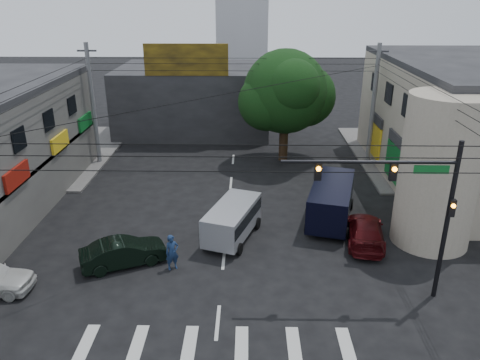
{
  "coord_description": "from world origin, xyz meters",
  "views": [
    {
      "loc": [
        1.19,
        -18.52,
        12.58
      ],
      "look_at": [
        0.79,
        4.0,
        3.47
      ],
      "focal_mm": 35.0,
      "sensor_mm": 36.0,
      "label": 1
    }
  ],
  "objects_px": {
    "dark_sedan": "(124,252)",
    "navy_van": "(331,202)",
    "utility_pole_far_left": "(93,105)",
    "silver_minivan": "(232,222)",
    "traffic_officer": "(172,252)",
    "utility_pole_far_right": "(373,107)",
    "street_tree": "(285,92)",
    "maroon_sedan": "(365,231)",
    "traffic_gantry": "(410,196)"
  },
  "relations": [
    {
      "from": "traffic_gantry",
      "to": "dark_sedan",
      "type": "distance_m",
      "value": 13.55
    },
    {
      "from": "street_tree",
      "to": "traffic_officer",
      "type": "relative_size",
      "value": 4.81
    },
    {
      "from": "dark_sedan",
      "to": "utility_pole_far_left",
      "type": "bearing_deg",
      "value": -3.43
    },
    {
      "from": "utility_pole_far_left",
      "to": "silver_minivan",
      "type": "bearing_deg",
      "value": -47.6
    },
    {
      "from": "utility_pole_far_left",
      "to": "navy_van",
      "type": "bearing_deg",
      "value": -30.21
    },
    {
      "from": "traffic_officer",
      "to": "utility_pole_far_left",
      "type": "bearing_deg",
      "value": 91.35
    },
    {
      "from": "dark_sedan",
      "to": "maroon_sedan",
      "type": "height_order",
      "value": "dark_sedan"
    },
    {
      "from": "utility_pole_far_right",
      "to": "navy_van",
      "type": "relative_size",
      "value": 1.5
    },
    {
      "from": "utility_pole_far_left",
      "to": "dark_sedan",
      "type": "relative_size",
      "value": 2.09
    },
    {
      "from": "street_tree",
      "to": "traffic_gantry",
      "type": "relative_size",
      "value": 1.21
    },
    {
      "from": "street_tree",
      "to": "traffic_officer",
      "type": "height_order",
      "value": "street_tree"
    },
    {
      "from": "traffic_gantry",
      "to": "maroon_sedan",
      "type": "bearing_deg",
      "value": 93.81
    },
    {
      "from": "traffic_gantry",
      "to": "utility_pole_far_left",
      "type": "height_order",
      "value": "utility_pole_far_left"
    },
    {
      "from": "traffic_gantry",
      "to": "silver_minivan",
      "type": "xyz_separation_m",
      "value": [
        -7.45,
        5.1,
        -3.86
      ]
    },
    {
      "from": "traffic_gantry",
      "to": "silver_minivan",
      "type": "relative_size",
      "value": 1.48
    },
    {
      "from": "utility_pole_far_right",
      "to": "traffic_gantry",
      "type": "bearing_deg",
      "value": -98.94
    },
    {
      "from": "traffic_gantry",
      "to": "utility_pole_far_right",
      "type": "xyz_separation_m",
      "value": [
        2.68,
        17.0,
        -0.23
      ]
    },
    {
      "from": "street_tree",
      "to": "silver_minivan",
      "type": "distance_m",
      "value": 14.14
    },
    {
      "from": "silver_minivan",
      "to": "navy_van",
      "type": "distance_m",
      "value": 6.13
    },
    {
      "from": "utility_pole_far_left",
      "to": "utility_pole_far_right",
      "type": "distance_m",
      "value": 21.0
    },
    {
      "from": "dark_sedan",
      "to": "silver_minivan",
      "type": "distance_m",
      "value": 5.95
    },
    {
      "from": "utility_pole_far_left",
      "to": "traffic_officer",
      "type": "xyz_separation_m",
      "value": [
        8.07,
        -15.02,
        -3.7
      ]
    },
    {
      "from": "silver_minivan",
      "to": "traffic_officer",
      "type": "bearing_deg",
      "value": 156.55
    },
    {
      "from": "street_tree",
      "to": "navy_van",
      "type": "xyz_separation_m",
      "value": [
        2.07,
        -10.65,
        -4.32
      ]
    },
    {
      "from": "traffic_gantry",
      "to": "utility_pole_far_right",
      "type": "height_order",
      "value": "utility_pole_far_right"
    },
    {
      "from": "utility_pole_far_left",
      "to": "maroon_sedan",
      "type": "height_order",
      "value": "utility_pole_far_left"
    },
    {
      "from": "silver_minivan",
      "to": "traffic_officer",
      "type": "xyz_separation_m",
      "value": [
        -2.81,
        -3.11,
        -0.06
      ]
    },
    {
      "from": "dark_sedan",
      "to": "navy_van",
      "type": "distance_m",
      "value": 12.06
    },
    {
      "from": "street_tree",
      "to": "utility_pole_far_right",
      "type": "distance_m",
      "value": 6.63
    },
    {
      "from": "street_tree",
      "to": "utility_pole_far_left",
      "type": "xyz_separation_m",
      "value": [
        -14.5,
        -1.0,
        -0.87
      ]
    },
    {
      "from": "street_tree",
      "to": "maroon_sedan",
      "type": "height_order",
      "value": "street_tree"
    },
    {
      "from": "utility_pole_far_left",
      "to": "silver_minivan",
      "type": "distance_m",
      "value": 16.53
    },
    {
      "from": "navy_van",
      "to": "utility_pole_far_right",
      "type": "bearing_deg",
      "value": -9.73
    },
    {
      "from": "dark_sedan",
      "to": "silver_minivan",
      "type": "xyz_separation_m",
      "value": [
        5.24,
        2.8,
        0.28
      ]
    },
    {
      "from": "utility_pole_far_left",
      "to": "utility_pole_far_right",
      "type": "height_order",
      "value": "same"
    },
    {
      "from": "utility_pole_far_left",
      "to": "navy_van",
      "type": "distance_m",
      "value": 19.48
    },
    {
      "from": "traffic_officer",
      "to": "utility_pole_far_right",
      "type": "bearing_deg",
      "value": 22.38
    },
    {
      "from": "utility_pole_far_left",
      "to": "traffic_officer",
      "type": "bearing_deg",
      "value": -61.76
    },
    {
      "from": "silver_minivan",
      "to": "maroon_sedan",
      "type": "bearing_deg",
      "value": -74.22
    },
    {
      "from": "traffic_gantry",
      "to": "maroon_sedan",
      "type": "distance_m",
      "value": 6.32
    },
    {
      "from": "silver_minivan",
      "to": "navy_van",
      "type": "xyz_separation_m",
      "value": [
        5.7,
        2.26,
        0.18
      ]
    },
    {
      "from": "street_tree",
      "to": "maroon_sedan",
      "type": "relative_size",
      "value": 1.79
    },
    {
      "from": "utility_pole_far_left",
      "to": "silver_minivan",
      "type": "xyz_separation_m",
      "value": [
        10.87,
        -11.91,
        -3.63
      ]
    },
    {
      "from": "traffic_gantry",
      "to": "navy_van",
      "type": "distance_m",
      "value": 8.41
    },
    {
      "from": "silver_minivan",
      "to": "traffic_officer",
      "type": "distance_m",
      "value": 4.19
    },
    {
      "from": "dark_sedan",
      "to": "traffic_officer",
      "type": "xyz_separation_m",
      "value": [
        2.44,
        -0.31,
        0.22
      ]
    },
    {
      "from": "maroon_sedan",
      "to": "traffic_officer",
      "type": "xyz_separation_m",
      "value": [
        -9.94,
        -2.76,
        0.24
      ]
    },
    {
      "from": "traffic_gantry",
      "to": "dark_sedan",
      "type": "bearing_deg",
      "value": 169.75
    },
    {
      "from": "utility_pole_far_left",
      "to": "traffic_gantry",
      "type": "bearing_deg",
      "value": -42.86
    },
    {
      "from": "maroon_sedan",
      "to": "silver_minivan",
      "type": "relative_size",
      "value": 1.0
    }
  ]
}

